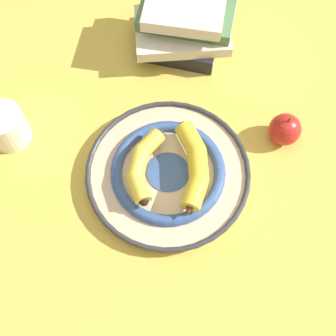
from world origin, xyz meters
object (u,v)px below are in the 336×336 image
banana_b (143,164)px  apple (285,129)px  decorative_bowl (168,173)px  banana_a (195,167)px  coffee_mug (5,126)px  book_stack (184,26)px

banana_b → apple: (0.01, 0.30, -0.02)m
decorative_bowl → banana_a: banana_a is taller
coffee_mug → apple: size_ratio=1.40×
banana_b → coffee_mug: (-0.18, -0.24, -0.01)m
book_stack → apple: (0.30, 0.11, -0.03)m
book_stack → decorative_bowl: bearing=-91.1°
banana_a → book_stack: book_stack is taller
coffee_mug → apple: bearing=-158.2°
decorative_bowl → banana_a: size_ratio=1.66×
banana_b → apple: 0.30m
decorative_bowl → banana_b: 0.06m
book_stack → banana_b: bearing=-99.4°
decorative_bowl → apple: (-0.01, 0.25, 0.02)m
decorative_bowl → coffee_mug: size_ratio=2.99×
banana_b → coffee_mug: 0.30m
book_stack → apple: book_stack is taller
decorative_bowl → book_stack: 0.34m
apple → banana_a: bearing=-82.6°
banana_a → apple: bearing=-66.1°
decorative_bowl → banana_b: banana_b is taller
decorative_bowl → coffee_mug: (-0.20, -0.28, 0.02)m
book_stack → apple: size_ratio=3.20×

